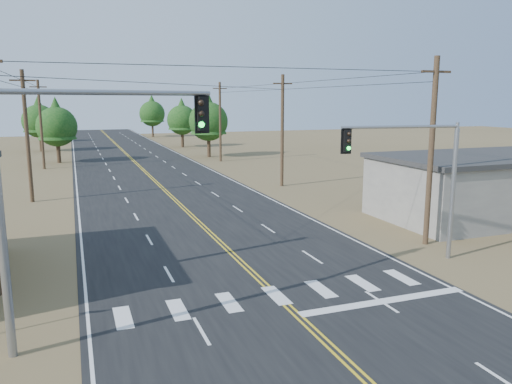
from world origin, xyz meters
name	(u,v)px	position (x,y,z in m)	size (l,w,h in m)	color
road	(172,197)	(0.00, 30.00, 0.01)	(15.00, 200.00, 0.02)	black
building_right	(492,187)	(19.00, 16.00, 2.00)	(15.00, 8.00, 4.00)	gray
utility_pole_left_mid	(27,136)	(-10.50, 32.00, 5.12)	(1.80, 0.30, 10.00)	#4C3826
utility_pole_left_far	(41,124)	(-10.50, 52.00, 5.12)	(1.80, 0.30, 10.00)	#4C3826
utility_pole_right_near	(431,151)	(10.50, 12.00, 5.12)	(1.80, 0.30, 10.00)	#4C3826
utility_pole_right_mid	(282,130)	(10.50, 32.00, 5.12)	(1.80, 0.30, 10.00)	#4C3826
utility_pole_right_far	(220,121)	(10.50, 52.00, 5.12)	(1.80, 0.30, 10.00)	#4C3826
signal_mast_left	(73,169)	(-7.37, 7.09, 5.62)	(7.16, 2.60, 8.22)	gray
signal_mast_right	(422,168)	(8.19, 9.78, 4.58)	(5.96, 1.00, 6.72)	gray
tree_left_near	(56,123)	(-9.00, 57.47, 5.01)	(4.92, 4.92, 8.20)	#3F2D1E
tree_left_mid	(39,118)	(-11.84, 73.55, 5.12)	(5.02, 5.02, 8.37)	#3F2D1E
tree_left_far	(47,122)	(-11.58, 92.59, 3.75)	(3.68, 3.68, 6.14)	#3F2D1E
tree_right_near	(208,117)	(10.37, 57.32, 5.43)	(5.32, 5.32, 8.87)	#3F2D1E
tree_right_mid	(182,117)	(10.02, 73.11, 5.00)	(4.91, 4.91, 8.18)	#3F2D1E
tree_right_far	(152,111)	(9.00, 98.58, 5.47)	(5.36, 5.36, 8.93)	#3F2D1E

